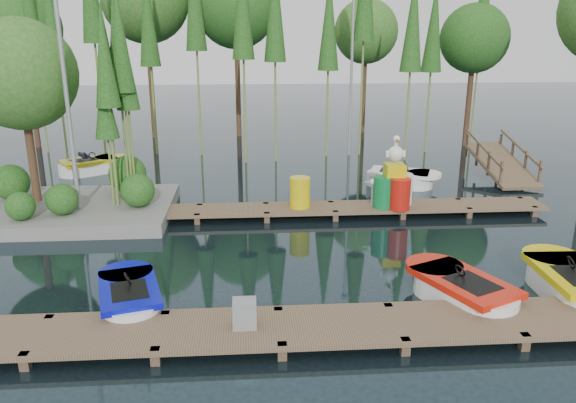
{
  "coord_description": "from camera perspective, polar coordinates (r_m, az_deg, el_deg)",
  "views": [
    {
      "loc": [
        -0.5,
        -13.56,
        5.45
      ],
      "look_at": [
        0.5,
        0.5,
        1.1
      ],
      "focal_mm": 35.0,
      "sensor_mm": 36.0,
      "label": 1
    }
  ],
  "objects": [
    {
      "name": "boat_yellow_near",
      "position": [
        13.42,
        26.75,
        -7.49
      ],
      "size": [
        1.37,
        2.87,
        0.95
      ],
      "rotation": [
        0.0,
        0.0,
        0.05
      ],
      "color": "white",
      "rests_on": "ground"
    },
    {
      "name": "seagull_post",
      "position": [
        17.1,
        8.65,
        1.43
      ],
      "size": [
        0.53,
        0.29,
        0.85
      ],
      "color": "gray",
      "rests_on": "far_dock"
    },
    {
      "name": "island",
      "position": [
        17.96,
        -23.14,
        8.55
      ],
      "size": [
        6.2,
        4.2,
        6.75
      ],
      "color": "slate",
      "rests_on": "ground"
    },
    {
      "name": "lamp_island",
      "position": [
        16.86,
        -21.8,
        11.92
      ],
      "size": [
        0.3,
        0.3,
        7.25
      ],
      "color": "gray",
      "rests_on": "ground"
    },
    {
      "name": "lamp_rear",
      "position": [
        24.99,
        6.51,
        14.33
      ],
      "size": [
        0.3,
        0.3,
        7.25
      ],
      "color": "gray",
      "rests_on": "ground"
    },
    {
      "name": "boat_blue",
      "position": [
        11.93,
        -15.8,
        -9.42
      ],
      "size": [
        1.74,
        2.71,
        0.84
      ],
      "rotation": [
        0.0,
        0.0,
        0.27
      ],
      "color": "white",
      "rests_on": "ground"
    },
    {
      "name": "boat_yellow_far",
      "position": [
        23.44,
        -19.41,
        3.43
      ],
      "size": [
        2.86,
        2.45,
        1.32
      ],
      "rotation": [
        0.0,
        0.0,
        0.24
      ],
      "color": "white",
      "rests_on": "ground"
    },
    {
      "name": "ground_plane",
      "position": [
        14.62,
        -1.82,
        -4.74
      ],
      "size": [
        90.0,
        90.0,
        0.0
      ],
      "primitive_type": "plane",
      "color": "#1B2C33"
    },
    {
      "name": "ramp",
      "position": [
        22.72,
        20.8,
        3.67
      ],
      "size": [
        1.5,
        3.94,
        1.49
      ],
      "color": "brown",
      "rests_on": "ground"
    },
    {
      "name": "drum_cluster",
      "position": [
        17.09,
        10.84,
        1.53
      ],
      "size": [
        1.26,
        1.15,
        2.17
      ],
      "color": "#0C6F32",
      "rests_on": "far_dock"
    },
    {
      "name": "near_dock",
      "position": [
        10.46,
        -0.81,
        -12.75
      ],
      "size": [
        18.0,
        1.5,
        0.5
      ],
      "color": "brown",
      "rests_on": "ground"
    },
    {
      "name": "yellow_barrel",
      "position": [
        16.8,
        1.22,
        0.93
      ],
      "size": [
        0.61,
        0.61,
        0.92
      ],
      "primitive_type": "cylinder",
      "color": "#D4BF0B",
      "rests_on": "far_dock"
    },
    {
      "name": "boat_red",
      "position": [
        12.24,
        17.21,
        -8.75
      ],
      "size": [
        2.25,
        2.98,
        0.91
      ],
      "rotation": [
        0.0,
        0.0,
        0.43
      ],
      "color": "white",
      "rests_on": "ground"
    },
    {
      "name": "boat_white_far",
      "position": [
        20.65,
        11.37,
        2.32
      ],
      "size": [
        2.91,
        2.08,
        1.26
      ],
      "rotation": [
        0.0,
        0.0,
        0.32
      ],
      "color": "white",
      "rests_on": "ground"
    },
    {
      "name": "tree_screen",
      "position": [
        24.21,
        -8.13,
        18.57
      ],
      "size": [
        34.42,
        18.53,
        10.31
      ],
      "color": "#462F1D",
      "rests_on": "ground"
    },
    {
      "name": "far_dock",
      "position": [
        16.95,
        1.21,
        -0.79
      ],
      "size": [
        15.0,
        1.2,
        0.5
      ],
      "color": "brown",
      "rests_on": "ground"
    },
    {
      "name": "utility_cabinet",
      "position": [
        10.3,
        -4.44,
        -11.27
      ],
      "size": [
        0.42,
        0.36,
        0.52
      ],
      "primitive_type": "cube",
      "color": "gray",
      "rests_on": "near_dock"
    }
  ]
}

